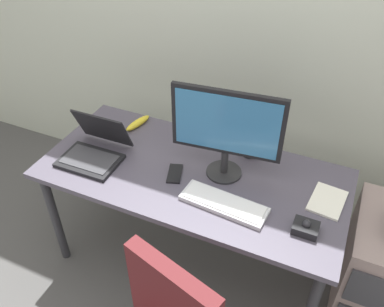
{
  "coord_description": "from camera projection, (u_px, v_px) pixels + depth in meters",
  "views": [
    {
      "loc": [
        0.63,
        -1.42,
        2.06
      ],
      "look_at": [
        0.0,
        0.0,
        0.82
      ],
      "focal_mm": 37.69,
      "sensor_mm": 36.0,
      "label": 1
    }
  ],
  "objects": [
    {
      "name": "ground_plane",
      "position": [
        192.0,
        257.0,
        2.5
      ],
      "size": [
        8.0,
        8.0,
        0.0
      ],
      "primitive_type": "plane",
      "color": "#4C4B4B"
    },
    {
      "name": "desk",
      "position": [
        192.0,
        182.0,
        2.1
      ],
      "size": [
        1.56,
        0.73,
        0.7
      ],
      "color": "#4C4755",
      "rests_on": "ground"
    },
    {
      "name": "monitor_main",
      "position": [
        227.0,
        128.0,
        1.88
      ],
      "size": [
        0.54,
        0.18,
        0.48
      ],
      "color": "#262628",
      "rests_on": "desk"
    },
    {
      "name": "keyboard",
      "position": [
        224.0,
        203.0,
        1.86
      ],
      "size": [
        0.42,
        0.17,
        0.03
      ],
      "color": "silver",
      "rests_on": "desk"
    },
    {
      "name": "laptop",
      "position": [
        95.0,
        149.0,
        2.13
      ],
      "size": [
        0.31,
        0.31,
        0.23
      ],
      "color": "black",
      "rests_on": "desk"
    },
    {
      "name": "trackball_mouse",
      "position": [
        306.0,
        227.0,
        1.74
      ],
      "size": [
        0.11,
        0.09,
        0.07
      ],
      "color": "black",
      "rests_on": "desk"
    },
    {
      "name": "coffee_mug",
      "position": [
        251.0,
        147.0,
        2.14
      ],
      "size": [
        0.09,
        0.08,
        0.1
      ],
      "color": "black",
      "rests_on": "desk"
    },
    {
      "name": "paper_notepad",
      "position": [
        327.0,
        201.0,
        1.89
      ],
      "size": [
        0.17,
        0.22,
        0.01
      ],
      "primitive_type": "cube",
      "rotation": [
        0.0,
        0.0,
        -0.1
      ],
      "color": "white",
      "rests_on": "desk"
    },
    {
      "name": "cell_phone",
      "position": [
        175.0,
        174.0,
        2.04
      ],
      "size": [
        0.11,
        0.16,
        0.01
      ],
      "primitive_type": "cube",
      "rotation": [
        0.0,
        0.0,
        0.32
      ],
      "color": "black",
      "rests_on": "desk"
    },
    {
      "name": "banana",
      "position": [
        138.0,
        123.0,
        2.37
      ],
      "size": [
        0.09,
        0.2,
        0.04
      ],
      "primitive_type": "ellipsoid",
      "rotation": [
        0.0,
        0.0,
        1.33
      ],
      "color": "yellow",
      "rests_on": "desk"
    }
  ]
}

